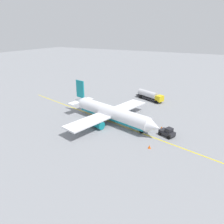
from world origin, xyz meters
The scene contains 8 objects.
ground_plane centered at (0.00, 0.00, 0.00)m, with size 400.00×400.00×0.00m, color gray.
airplane centered at (-0.48, 0.12, 2.62)m, with size 30.25×28.20×9.60m.
fuel_tanker centered at (2.33, 23.88, 1.74)m, with size 11.37×6.75×3.15m.
pushback_tug centered at (15.35, -0.76, 1.01)m, with size 4.10×3.45×2.20m.
refueling_worker centered at (-0.55, 14.77, 0.82)m, with size 0.50×0.61×1.71m.
safety_cone_nose centered at (13.52, -8.09, 0.36)m, with size 0.65×0.65×0.72m, color #F2590F.
safety_cone_wingtip centered at (13.06, 2.58, 0.33)m, with size 0.60×0.60×0.67m, color #F2590F.
taxi_line_marking centered at (0.00, 0.00, 0.01)m, with size 77.04×0.30×0.01m, color yellow.
Camera 1 is at (25.33, -46.28, 23.56)m, focal length 33.90 mm.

